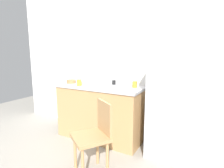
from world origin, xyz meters
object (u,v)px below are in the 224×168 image
Objects in this scene: cup_orange at (135,84)px; cup_black at (114,82)px; chair at (95,134)px; cup_yellow at (79,83)px; refrigerator at (172,107)px; terracotta_bowl at (71,81)px; dish_tray at (88,83)px.

cup_orange is 1.34× the size of cup_black.
cup_black is at bearing 139.94° from chair.
cup_black is at bearing 40.86° from cup_yellow.
refrigerator is 13.41× the size of cup_yellow.
refrigerator is 8.76× the size of terracotta_bowl.
cup_orange reaches higher than chair.
dish_tray is 0.34m from terracotta_bowl.
cup_orange is (-0.59, 0.07, 0.27)m from refrigerator.
cup_orange is (1.17, 0.15, 0.02)m from terracotta_bowl.
chair is 1.08m from cup_yellow.
terracotta_bowl is at bearing -170.37° from dish_tray.
chair is at bearing -129.98° from refrigerator.
cup_orange reaches higher than cup_black.
cup_yellow is at bearing -139.14° from cup_black.
terracotta_bowl is (-0.33, -0.06, 0.00)m from dish_tray.
terracotta_bowl is at bearing -172.91° from cup_orange.
terracotta_bowl is 0.34m from cup_yellow.
refrigerator is 14.18× the size of cup_orange.
refrigerator is 1.50m from cup_yellow.
cup_yellow is 1.42× the size of cup_black.
cup_black reaches higher than terracotta_bowl.
chair is 5.51× the size of terracotta_bowl.
cup_orange is at bearing 172.96° from refrigerator.
cup_black is at bearing 17.58° from terracotta_bowl.
refrigerator is 0.65m from cup_orange.
cup_yellow reaches higher than cup_orange.
chair is at bearing -49.91° from dish_tray.
cup_yellow is (-0.87, -0.29, 0.00)m from cup_orange.
refrigerator is at bearing 2.37° from terracotta_bowl.
refrigerator reaches higher than dish_tray.
terracotta_bowl is 0.79m from cup_black.
terracotta_bowl is at bearing 154.12° from cup_yellow.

